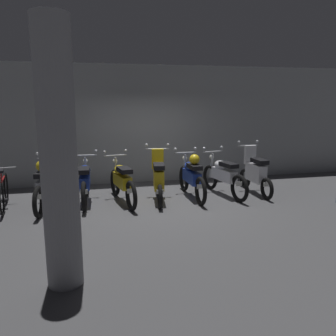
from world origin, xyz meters
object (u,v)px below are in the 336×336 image
at_px(motorbike_slot_3, 158,178).
at_px(motorbike_slot_5, 223,175).
at_px(motorbike_slot_4, 192,176).
at_px(motorbike_slot_6, 255,173).
at_px(motorbike_slot_2, 122,181).
at_px(bicycle, 4,192).
at_px(motorbike_slot_0, 45,184).
at_px(support_pillar, 58,158).
at_px(motorbike_slot_1, 85,182).

xyz_separation_m(motorbike_slot_3, motorbike_slot_5, (1.65, 0.10, -0.04)).
bearing_deg(motorbike_slot_5, motorbike_slot_4, -177.49).
xyz_separation_m(motorbike_slot_3, motorbike_slot_6, (2.48, 0.09, 0.00)).
height_order(motorbike_slot_2, bicycle, motorbike_slot_2).
bearing_deg(motorbike_slot_3, motorbike_slot_2, 177.36).
height_order(motorbike_slot_0, bicycle, motorbike_slot_0).
relative_size(motorbike_slot_3, bicycle, 0.97).
height_order(motorbike_slot_4, bicycle, motorbike_slot_4).
bearing_deg(motorbike_slot_0, motorbike_slot_6, 1.15).
bearing_deg(motorbike_slot_3, motorbike_slot_0, -179.74).
distance_m(motorbike_slot_2, motorbike_slot_6, 3.32).
relative_size(motorbike_slot_2, bicycle, 1.12).
bearing_deg(motorbike_slot_2, motorbike_slot_3, -2.64).
relative_size(motorbike_slot_0, motorbike_slot_2, 1.01).
height_order(motorbike_slot_2, motorbike_slot_3, motorbike_slot_3).
distance_m(motorbike_slot_2, support_pillar, 3.77).
bearing_deg(motorbike_slot_4, motorbike_slot_6, 0.73).
height_order(motorbike_slot_3, support_pillar, support_pillar).
bearing_deg(motorbike_slot_5, motorbike_slot_1, 178.28).
relative_size(motorbike_slot_0, motorbike_slot_3, 1.16).
xyz_separation_m(motorbike_slot_2, support_pillar, (-1.06, -3.43, 1.14)).
xyz_separation_m(motorbike_slot_1, motorbike_slot_2, (0.82, -0.16, 0.00)).
xyz_separation_m(motorbike_slot_6, support_pillar, (-4.38, -3.48, 1.11)).
xyz_separation_m(motorbike_slot_3, motorbike_slot_4, (0.82, 0.07, 0.00)).
xyz_separation_m(motorbike_slot_0, motorbike_slot_2, (1.65, 0.05, -0.04)).
xyz_separation_m(bicycle, support_pillar, (1.48, -3.55, 1.27)).
relative_size(motorbike_slot_5, motorbike_slot_6, 1.15).
bearing_deg(motorbike_slot_1, motorbike_slot_3, -6.95).
bearing_deg(motorbike_slot_4, motorbike_slot_5, 2.51).
relative_size(motorbike_slot_6, support_pillar, 0.51).
bearing_deg(bicycle, motorbike_slot_1, 1.63).
distance_m(motorbike_slot_6, support_pillar, 5.71).
height_order(motorbike_slot_3, bicycle, motorbike_slot_3).
distance_m(motorbike_slot_1, motorbike_slot_6, 4.15).
distance_m(motorbike_slot_5, motorbike_slot_6, 0.84).
bearing_deg(support_pillar, motorbike_slot_6, 38.48).
height_order(motorbike_slot_4, motorbike_slot_6, motorbike_slot_6).
xyz_separation_m(motorbike_slot_0, motorbike_slot_6, (4.98, 0.10, -0.00)).
bearing_deg(motorbike_slot_1, support_pillar, -93.71).
distance_m(motorbike_slot_3, bicycle, 3.39).
height_order(motorbike_slot_1, motorbike_slot_5, same).
distance_m(bicycle, support_pillar, 4.05).
bearing_deg(support_pillar, motorbike_slot_0, 100.00).
distance_m(motorbike_slot_6, bicycle, 5.86).
relative_size(motorbike_slot_0, motorbike_slot_5, 1.01).
bearing_deg(motorbike_slot_4, motorbike_slot_3, -175.33).
bearing_deg(motorbike_slot_2, motorbike_slot_0, -178.26).
distance_m(motorbike_slot_0, support_pillar, 3.61).
height_order(motorbike_slot_3, motorbike_slot_6, same).
xyz_separation_m(motorbike_slot_4, motorbike_slot_6, (1.66, 0.02, -0.00)).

